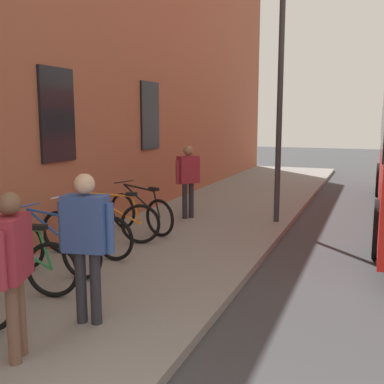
{
  "coord_description": "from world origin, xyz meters",
  "views": [
    {
      "loc": [
        -1.08,
        -1.62,
        2.36
      ],
      "look_at": [
        4.67,
        0.66,
        1.36
      ],
      "focal_mm": 43.17,
      "sensor_mm": 36.0,
      "label": 1
    }
  ],
  "objects": [
    {
      "name": "bicycle_nearest_sign",
      "position": [
        4.15,
        2.61,
        0.51
      ],
      "size": [
        0.48,
        1.77,
        0.97
      ],
      "color": "black",
      "rests_on": "sidewalk_pavement"
    },
    {
      "name": "bicycle_mid_rack",
      "position": [
        5.88,
        2.69,
        0.51
      ],
      "size": [
        0.7,
        1.7,
        0.97
      ],
      "color": "black",
      "rests_on": "sidewalk_pavement"
    },
    {
      "name": "ground",
      "position": [
        6.0,
        -1.0,
        0.0
      ],
      "size": [
        60.0,
        60.0,
        0.0
      ],
      "primitive_type": "plane",
      "color": "#38383A"
    },
    {
      "name": "bicycle_end_of_row",
      "position": [
        5.02,
        2.65,
        0.51
      ],
      "size": [
        0.48,
        1.77,
        0.97
      ],
      "color": "black",
      "rests_on": "sidewalk_pavement"
    },
    {
      "name": "sidewalk_pavement",
      "position": [
        8.0,
        1.75,
        0.06
      ],
      "size": [
        24.0,
        3.5,
        0.12
      ],
      "primitive_type": "cube",
      "color": "gray",
      "rests_on": "ground"
    },
    {
      "name": "bicycle_under_window",
      "position": [
        6.79,
        2.59,
        0.51
      ],
      "size": [
        0.7,
        1.7,
        0.97
      ],
      "color": "black",
      "rests_on": "sidewalk_pavement"
    },
    {
      "name": "pedestrian_crossing_street",
      "position": [
        8.33,
        2.22,
        1.11
      ],
      "size": [
        0.51,
        0.47,
        1.62
      ],
      "color": "#26262D",
      "rests_on": "sidewalk_pavement"
    },
    {
      "name": "bicycle_by_door",
      "position": [
        3.3,
        2.55,
        0.51
      ],
      "size": [
        0.56,
        1.74,
        0.97
      ],
      "color": "black",
      "rests_on": "sidewalk_pavement"
    },
    {
      "name": "station_facade",
      "position": [
        8.99,
        3.8,
        4.23
      ],
      "size": [
        22.0,
        0.65,
        8.47
      ],
      "color": "#9E563D",
      "rests_on": "ground"
    },
    {
      "name": "pedestrian_near_bus",
      "position": [
        2.96,
        1.21,
        1.13
      ],
      "size": [
        0.32,
        0.62,
        1.66
      ],
      "color": "#26262D",
      "rests_on": "sidewalk_pavement"
    },
    {
      "name": "pedestrian_by_facade",
      "position": [
        2.06,
        1.38,
        1.09
      ],
      "size": [
        0.57,
        0.38,
        1.59
      ],
      "color": "brown",
      "rests_on": "sidewalk_pavement"
    },
    {
      "name": "street_lamp",
      "position": [
        8.72,
        0.3,
        3.24
      ],
      "size": [
        0.28,
        0.28,
        5.27
      ],
      "color": "#333338",
      "rests_on": "sidewalk_pavement"
    }
  ]
}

